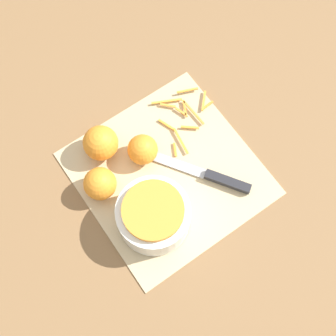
% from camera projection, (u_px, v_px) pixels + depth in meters
% --- Properties ---
extents(ground_plane, '(4.00, 4.00, 0.00)m').
position_uv_depth(ground_plane, '(168.00, 174.00, 1.05)').
color(ground_plane, olive).
extents(cutting_board, '(0.38, 0.38, 0.01)m').
position_uv_depth(cutting_board, '(168.00, 173.00, 1.05)').
color(cutting_board, '#CCB284').
rests_on(cutting_board, ground_plane).
extents(bowl_speckled, '(0.15, 0.15, 0.09)m').
position_uv_depth(bowl_speckled, '(154.00, 215.00, 0.97)').
color(bowl_speckled, silver).
rests_on(bowl_speckled, cutting_board).
extents(knife, '(0.23, 0.16, 0.02)m').
position_uv_depth(knife, '(214.00, 177.00, 1.04)').
color(knife, '#232328').
rests_on(knife, cutting_board).
extents(orange_left, '(0.07, 0.07, 0.07)m').
position_uv_depth(orange_left, '(143.00, 150.00, 1.03)').
color(orange_left, orange).
rests_on(orange_left, cutting_board).
extents(orange_right, '(0.08, 0.08, 0.08)m').
position_uv_depth(orange_right, '(101.00, 143.00, 1.03)').
color(orange_right, orange).
rests_on(orange_right, cutting_board).
extents(orange_back, '(0.07, 0.07, 0.07)m').
position_uv_depth(orange_back, '(100.00, 184.00, 1.00)').
color(orange_back, orange).
rests_on(orange_back, cutting_board).
extents(peel_pile, '(0.16, 0.16, 0.01)m').
position_uv_depth(peel_pile, '(184.00, 114.00, 1.09)').
color(peel_pile, orange).
rests_on(peel_pile, cutting_board).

